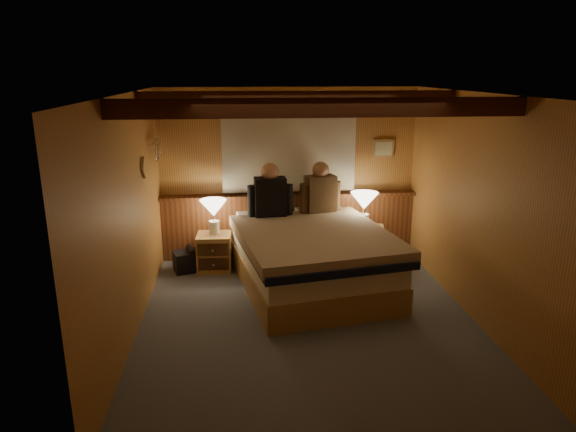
{
  "coord_description": "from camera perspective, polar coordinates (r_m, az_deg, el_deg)",
  "views": [
    {
      "loc": [
        -0.72,
        -5.0,
        2.62
      ],
      "look_at": [
        -0.18,
        0.4,
        1.07
      ],
      "focal_mm": 32.0,
      "sensor_mm": 36.0,
      "label": 1
    }
  ],
  "objects": [
    {
      "name": "floor",
      "position": [
        5.69,
        2.23,
        -11.51
      ],
      "size": [
        4.2,
        4.2,
        0.0
      ],
      "primitive_type": "plane",
      "color": "#535863",
      "rests_on": "ground"
    },
    {
      "name": "ceiling",
      "position": [
        5.05,
        2.53,
        13.42
      ],
      "size": [
        4.2,
        4.2,
        0.0
      ],
      "primitive_type": "plane",
      "rotation": [
        3.14,
        0.0,
        0.0
      ],
      "color": "tan",
      "rests_on": "wall_back"
    },
    {
      "name": "wall_back",
      "position": [
        7.27,
        0.06,
        4.67
      ],
      "size": [
        3.6,
        0.0,
        3.6
      ],
      "primitive_type": "plane",
      "rotation": [
        1.57,
        0.0,
        0.0
      ],
      "color": "#BB8B43",
      "rests_on": "floor"
    },
    {
      "name": "wall_left",
      "position": [
        5.31,
        -17.26,
        -0.33
      ],
      "size": [
        0.0,
        4.2,
        4.2
      ],
      "primitive_type": "plane",
      "rotation": [
        1.57,
        0.0,
        1.57
      ],
      "color": "#BB8B43",
      "rests_on": "floor"
    },
    {
      "name": "wall_right",
      "position": [
        5.77,
        20.35,
        0.68
      ],
      "size": [
        0.0,
        4.2,
        4.2
      ],
      "primitive_type": "plane",
      "rotation": [
        1.57,
        0.0,
        -1.57
      ],
      "color": "#BB8B43",
      "rests_on": "floor"
    },
    {
      "name": "wall_front",
      "position": [
        3.3,
        7.52,
        -9.67
      ],
      "size": [
        3.6,
        0.0,
        3.6
      ],
      "primitive_type": "plane",
      "rotation": [
        -1.57,
        0.0,
        0.0
      ],
      "color": "#BB8B43",
      "rests_on": "floor"
    },
    {
      "name": "wainscot",
      "position": [
        7.38,
        0.1,
        -0.87
      ],
      "size": [
        3.6,
        0.23,
        0.94
      ],
      "color": "brown",
      "rests_on": "wall_back"
    },
    {
      "name": "curtain_window",
      "position": [
        7.15,
        0.11,
        7.09
      ],
      "size": [
        2.18,
        0.09,
        1.11
      ],
      "color": "#492212",
      "rests_on": "wall_back"
    },
    {
      "name": "ceiling_beams",
      "position": [
        5.21,
        2.27,
        12.51
      ],
      "size": [
        3.6,
        1.65,
        0.16
      ],
      "color": "#492212",
      "rests_on": "ceiling"
    },
    {
      "name": "coat_rail",
      "position": [
        6.72,
        -14.35,
        7.29
      ],
      "size": [
        0.05,
        0.55,
        0.24
      ],
      "color": "silver",
      "rests_on": "wall_left"
    },
    {
      "name": "framed_print",
      "position": [
        7.45,
        10.55,
        7.41
      ],
      "size": [
        0.3,
        0.04,
        0.25
      ],
      "color": "tan",
      "rests_on": "wall_back"
    },
    {
      "name": "bed",
      "position": [
        6.34,
        2.62,
        -4.64
      ],
      "size": [
        2.04,
        2.48,
        0.76
      ],
      "rotation": [
        0.0,
        0.0,
        0.17
      ],
      "color": "#AB8B49",
      "rests_on": "floor"
    },
    {
      "name": "nightstand_left",
      "position": [
        7.02,
        -8.18,
        -3.98
      ],
      "size": [
        0.47,
        0.42,
        0.5
      ],
      "rotation": [
        0.0,
        0.0,
        -0.04
      ],
      "color": "#AB8B49",
      "rests_on": "floor"
    },
    {
      "name": "nightstand_right",
      "position": [
        7.19,
        8.6,
        -3.34
      ],
      "size": [
        0.57,
        0.53,
        0.54
      ],
      "rotation": [
        0.0,
        0.0,
        -0.21
      ],
      "color": "#AB8B49",
      "rests_on": "floor"
    },
    {
      "name": "lamp_left",
      "position": [
        6.88,
        -8.28,
        0.65
      ],
      "size": [
        0.36,
        0.36,
        0.47
      ],
      "color": "white",
      "rests_on": "nightstand_left"
    },
    {
      "name": "lamp_right",
      "position": [
        7.03,
        8.46,
        1.43
      ],
      "size": [
        0.38,
        0.38,
        0.49
      ],
      "color": "white",
      "rests_on": "nightstand_right"
    },
    {
      "name": "person_left",
      "position": [
        6.75,
        -1.99,
        2.44
      ],
      "size": [
        0.6,
        0.26,
        0.73
      ],
      "rotation": [
        0.0,
        0.0,
        0.06
      ],
      "color": "black",
      "rests_on": "bed"
    },
    {
      "name": "person_right",
      "position": [
        6.96,
        3.6,
        2.76
      ],
      "size": [
        0.57,
        0.32,
        0.71
      ],
      "rotation": [
        0.0,
        0.0,
        0.25
      ],
      "color": "#49331D",
      "rests_on": "bed"
    },
    {
      "name": "duffel_bag",
      "position": [
        7.07,
        -10.68,
        -4.85
      ],
      "size": [
        0.52,
        0.4,
        0.33
      ],
      "rotation": [
        0.0,
        0.0,
        0.3
      ],
      "color": "black",
      "rests_on": "floor"
    }
  ]
}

